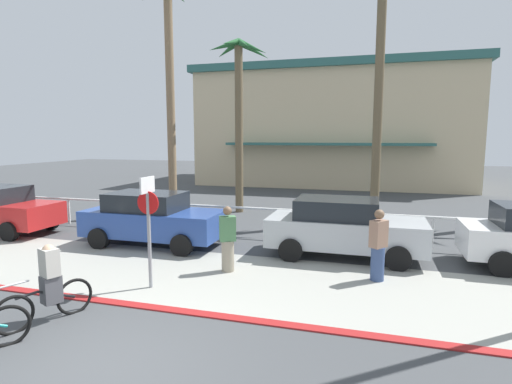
% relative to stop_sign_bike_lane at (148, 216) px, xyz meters
% --- Properties ---
extents(ground_plane, '(80.00, 80.00, 0.00)m').
position_rel_stop_sign_bike_lane_xyz_m(ground_plane, '(1.01, 6.83, -1.68)').
color(ground_plane, '#424447').
extents(sidewalk_strip, '(44.00, 4.00, 0.02)m').
position_rel_stop_sign_bike_lane_xyz_m(sidewalk_strip, '(1.01, 1.03, -1.67)').
color(sidewalk_strip, '#9E9E93').
rests_on(sidewalk_strip, ground).
extents(curb_paint, '(44.00, 0.24, 0.03)m').
position_rel_stop_sign_bike_lane_xyz_m(curb_paint, '(1.01, -0.97, -1.66)').
color(curb_paint, maroon).
rests_on(curb_paint, ground).
extents(building_backdrop, '(19.21, 12.68, 8.39)m').
position_rel_stop_sign_bike_lane_xyz_m(building_backdrop, '(1.73, 24.46, 2.54)').
color(building_backdrop, beige).
rests_on(building_backdrop, ground).
extents(rail_fence, '(20.21, 0.08, 1.04)m').
position_rel_stop_sign_bike_lane_xyz_m(rail_fence, '(1.01, 5.33, -0.84)').
color(rail_fence, white).
rests_on(rail_fence, ground).
extents(stop_sign_bike_lane, '(0.52, 0.56, 2.56)m').
position_rel_stop_sign_bike_lane_xyz_m(stop_sign_bike_lane, '(0.00, 0.00, 0.00)').
color(stop_sign_bike_lane, gray).
rests_on(stop_sign_bike_lane, ground).
extents(palm_tree_0, '(3.16, 2.83, 9.85)m').
position_rel_stop_sign_bike_lane_xyz_m(palm_tree_0, '(-3.76, 8.32, 5.60)').
color(palm_tree_0, '#846B4C').
rests_on(palm_tree_0, ground).
extents(palm_tree_1, '(2.61, 2.82, 7.73)m').
position_rel_stop_sign_bike_lane_xyz_m(palm_tree_1, '(-1.11, 9.74, 3.93)').
color(palm_tree_1, brown).
rests_on(palm_tree_1, ground).
extents(palm_tree_2, '(3.22, 2.92, 9.89)m').
position_rel_stop_sign_bike_lane_xyz_m(palm_tree_2, '(4.85, 9.35, 5.37)').
color(palm_tree_2, brown).
rests_on(palm_tree_2, ground).
extents(car_blue_1, '(4.40, 2.02, 1.69)m').
position_rel_stop_sign_bike_lane_xyz_m(car_blue_1, '(-1.92, 3.38, -0.81)').
color(car_blue_1, '#284793').
rests_on(car_blue_1, ground).
extents(car_silver_2, '(4.40, 2.02, 1.69)m').
position_rel_stop_sign_bike_lane_xyz_m(car_silver_2, '(4.02, 3.75, -0.81)').
color(car_silver_2, '#B2B7BC').
rests_on(car_silver_2, ground).
extents(cyclist_black_1, '(0.79, 1.69, 1.50)m').
position_rel_stop_sign_bike_lane_xyz_m(cyclist_black_1, '(-0.93, -2.02, -0.98)').
color(cyclist_black_1, black).
rests_on(cyclist_black_1, ground).
extents(pedestrian_0, '(0.48, 0.43, 1.70)m').
position_rel_stop_sign_bike_lane_xyz_m(pedestrian_0, '(1.30, 1.57, -0.89)').
color(pedestrian_0, gray).
rests_on(pedestrian_0, ground).
extents(pedestrian_1, '(0.45, 0.48, 1.74)m').
position_rel_stop_sign_bike_lane_xyz_m(pedestrian_1, '(4.97, 1.94, -0.87)').
color(pedestrian_1, '#384C7A').
rests_on(pedestrian_1, ground).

